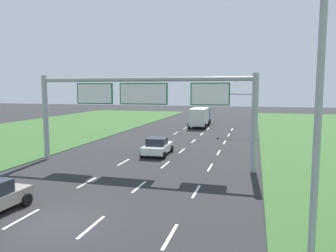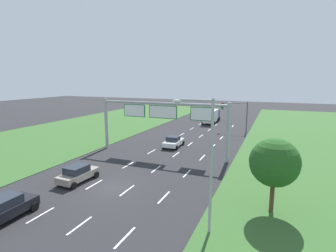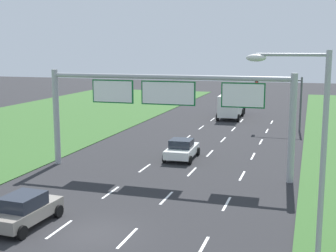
# 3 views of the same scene
# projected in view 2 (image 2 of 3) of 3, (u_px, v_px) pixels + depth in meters

# --- Properties ---
(ground_plane) EXTENTS (200.00, 200.00, 0.00)m
(ground_plane) POSITION_uv_depth(u_px,v_px,m) (110.00, 187.00, 23.49)
(ground_plane) COLOR #262628
(grass_verge_left) EXTENTS (24.00, 120.00, 0.06)m
(grass_verge_left) POSITION_uv_depth(u_px,v_px,m) (34.00, 142.00, 40.50)
(grass_verge_left) COLOR #335B28
(grass_verge_left) RESTS_ON ground_plane
(lane_dashes_inner_left) EXTENTS (0.14, 56.40, 0.01)m
(lane_dashes_inner_left) POSITION_uv_depth(u_px,v_px,m) (141.00, 158.00, 32.33)
(lane_dashes_inner_left) COLOR white
(lane_dashes_inner_left) RESTS_ON ground_plane
(lane_dashes_inner_right) EXTENTS (0.14, 56.40, 0.01)m
(lane_dashes_inner_right) POSITION_uv_depth(u_px,v_px,m) (167.00, 161.00, 31.01)
(lane_dashes_inner_right) COLOR white
(lane_dashes_inner_right) RESTS_ON ground_plane
(lane_dashes_slip) EXTENTS (0.14, 56.40, 0.01)m
(lane_dashes_slip) POSITION_uv_depth(u_px,v_px,m) (195.00, 165.00, 29.69)
(lane_dashes_slip) COLOR white
(lane_dashes_slip) RESTS_ON ground_plane
(car_near_red) EXTENTS (2.33, 4.22, 1.57)m
(car_near_red) POSITION_uv_depth(u_px,v_px,m) (173.00, 142.00, 37.40)
(car_near_red) COLOR white
(car_near_red) RESTS_ON ground_plane
(car_lead_silver) EXTENTS (2.18, 4.14, 1.59)m
(car_lead_silver) POSITION_uv_depth(u_px,v_px,m) (78.00, 174.00, 24.65)
(car_lead_silver) COLOR gray
(car_lead_silver) RESTS_ON ground_plane
(car_mid_lane) EXTENTS (2.27, 4.52, 1.63)m
(car_mid_lane) POSITION_uv_depth(u_px,v_px,m) (3.00, 209.00, 17.92)
(car_mid_lane) COLOR black
(car_mid_lane) RESTS_ON ground_plane
(box_truck) EXTENTS (2.88, 8.18, 2.94)m
(box_truck) POSITION_uv_depth(u_px,v_px,m) (211.00, 116.00, 58.02)
(box_truck) COLOR navy
(box_truck) RESTS_ON ground_plane
(sign_gantry) EXTENTS (17.24, 0.44, 7.00)m
(sign_gantry) POSITION_uv_depth(u_px,v_px,m) (162.00, 116.00, 32.91)
(sign_gantry) COLOR #9EA0A5
(sign_gantry) RESTS_ON ground_plane
(traffic_light_mast) EXTENTS (4.76, 0.49, 5.60)m
(traffic_light_mast) POSITION_uv_depth(u_px,v_px,m) (236.00, 111.00, 48.06)
(traffic_light_mast) COLOR #47494F
(traffic_light_mast) RESTS_ON ground_plane
(street_lamp) EXTENTS (2.61, 0.32, 8.50)m
(street_lamp) POSITION_uv_depth(u_px,v_px,m) (205.00, 155.00, 15.81)
(street_lamp) COLOR #9EA0A5
(street_lamp) RESTS_ON ground_plane
(roadside_tree_near) EXTENTS (3.49, 3.49, 5.53)m
(roadside_tree_near) POSITION_uv_depth(u_px,v_px,m) (274.00, 163.00, 18.46)
(roadside_tree_near) COLOR #513823
(roadside_tree_near) RESTS_ON ground_plane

